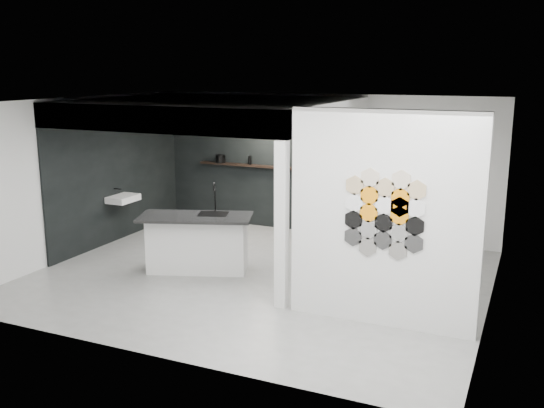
{
  "coord_description": "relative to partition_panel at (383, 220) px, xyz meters",
  "views": [
    {
      "loc": [
        3.95,
        -8.4,
        3.29
      ],
      "look_at": [
        0.1,
        0.3,
        1.15
      ],
      "focal_mm": 40.0,
      "sensor_mm": 36.0,
      "label": 1
    }
  ],
  "objects": [
    {
      "name": "hex_tile_cluster",
      "position": [
        0.03,
        -0.09,
        0.1
      ],
      "size": [
        1.04,
        0.02,
        1.16
      ],
      "color": "#2D2D2D",
      "rests_on": "partition_panel"
    },
    {
      "name": "utensil_cup",
      "position": [
        -4.39,
        3.87,
        -0.04
      ],
      "size": [
        0.08,
        0.08,
        0.09
      ],
      "primitive_type": "cylinder",
      "rotation": [
        0.0,
        0.0,
        0.1
      ],
      "color": "black",
      "rests_on": "display_shelf"
    },
    {
      "name": "bay_clad_left",
      "position": [
        -5.7,
        2.0,
        -0.22
      ],
      "size": [
        0.04,
        4.0,
        2.35
      ],
      "primitive_type": "cube",
      "color": "black",
      "rests_on": "floor"
    },
    {
      "name": "bulkhead",
      "position": [
        -3.52,
        2.0,
        1.15
      ],
      "size": [
        4.4,
        4.0,
        0.4
      ],
      "primitive_type": "cube",
      "color": "silver",
      "rests_on": "corner_column"
    },
    {
      "name": "wall_basin",
      "position": [
        -5.46,
        1.8,
        -0.55
      ],
      "size": [
        0.4,
        0.6,
        0.12
      ],
      "primitive_type": "cube",
      "color": "silver",
      "rests_on": "bay_clad_left"
    },
    {
      "name": "glass_bowl",
      "position": [
        -2.08,
        3.87,
        -0.03
      ],
      "size": [
        0.15,
        0.15,
        0.09
      ],
      "primitive_type": "cylinder",
      "rotation": [
        0.0,
        0.0,
        0.19
      ],
      "color": "gray",
      "rests_on": "display_shelf"
    },
    {
      "name": "kettle",
      "position": [
        -2.35,
        3.87,
        -0.01
      ],
      "size": [
        0.18,
        0.18,
        0.14
      ],
      "primitive_type": "ellipsoid",
      "rotation": [
        0.0,
        0.0,
        -0.09
      ],
      "color": "black",
      "rests_on": "display_shelf"
    },
    {
      "name": "corner_column",
      "position": [
        -1.41,
        0.0,
        -0.22
      ],
      "size": [
        0.16,
        0.16,
        2.35
      ],
      "primitive_type": "cube",
      "color": "silver",
      "rests_on": "floor"
    },
    {
      "name": "display_shelf",
      "position": [
        -3.43,
        3.87,
        -0.1
      ],
      "size": [
        3.0,
        0.15,
        0.04
      ],
      "primitive_type": "cube",
      "color": "black",
      "rests_on": "bay_clad_back"
    },
    {
      "name": "floor",
      "position": [
        -2.23,
        1.0,
        -1.4
      ],
      "size": [
        7.0,
        6.0,
        0.01
      ],
      "primitive_type": "cube",
      "color": "gray"
    },
    {
      "name": "partition_panel",
      "position": [
        0.0,
        0.0,
        0.0
      ],
      "size": [
        2.45,
        0.15,
        2.8
      ],
      "primitive_type": "cube",
      "color": "silver",
      "rests_on": "floor"
    },
    {
      "name": "bay_clad_back",
      "position": [
        -3.52,
        3.97,
        -0.22
      ],
      "size": [
        4.4,
        0.04,
        2.35
      ],
      "primitive_type": "cube",
      "color": "black",
      "rests_on": "floor"
    },
    {
      "name": "stockpot",
      "position": [
        -4.47,
        3.87,
        0.0
      ],
      "size": [
        0.27,
        0.27,
        0.17
      ],
      "primitive_type": "cylinder",
      "rotation": [
        0.0,
        0.0,
        -0.42
      ],
      "color": "black",
      "rests_on": "display_shelf"
    },
    {
      "name": "glass_vase",
      "position": [
        -2.08,
        3.87,
        -0.01
      ],
      "size": [
        0.13,
        0.13,
        0.15
      ],
      "primitive_type": "cylinder",
      "rotation": [
        0.0,
        0.0,
        0.27
      ],
      "color": "gray",
      "rests_on": "display_shelf"
    },
    {
      "name": "bottle_dark",
      "position": [
        -3.77,
        3.87,
        0.01
      ],
      "size": [
        0.08,
        0.08,
        0.18
      ],
      "primitive_type": "cylinder",
      "rotation": [
        0.0,
        0.0,
        0.19
      ],
      "color": "black",
      "rests_on": "display_shelf"
    },
    {
      "name": "fascia_beam",
      "position": [
        -3.52,
        0.08,
        1.15
      ],
      "size": [
        4.4,
        0.16,
        0.4
      ],
      "primitive_type": "cube",
      "color": "silver",
      "rests_on": "corner_column"
    },
    {
      "name": "kitchen_island",
      "position": [
        -3.28,
        0.86,
        -0.91
      ],
      "size": [
        1.98,
        1.37,
        1.46
      ],
      "rotation": [
        0.0,
        0.0,
        0.35
      ],
      "color": "silver",
      "rests_on": "floor"
    }
  ]
}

